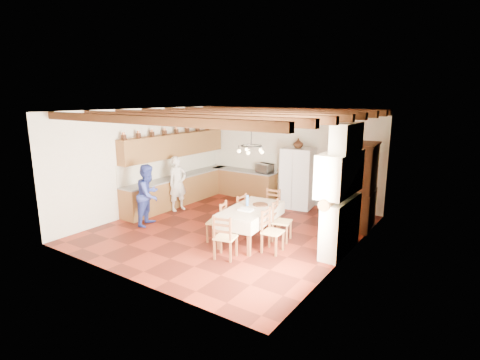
# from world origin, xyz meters

# --- Properties ---
(floor) EXTENTS (6.00, 6.50, 0.02)m
(floor) POSITION_xyz_m (0.00, 0.00, -0.01)
(floor) COLOR #46160E
(floor) RESTS_ON ground
(ceiling) EXTENTS (6.00, 6.50, 0.02)m
(ceiling) POSITION_xyz_m (0.00, 0.00, 3.01)
(ceiling) COLOR white
(ceiling) RESTS_ON ground
(wall_back) EXTENTS (6.00, 0.02, 3.00)m
(wall_back) POSITION_xyz_m (0.00, 3.26, 1.50)
(wall_back) COLOR beige
(wall_back) RESTS_ON ground
(wall_front) EXTENTS (6.00, 0.02, 3.00)m
(wall_front) POSITION_xyz_m (0.00, -3.26, 1.50)
(wall_front) COLOR beige
(wall_front) RESTS_ON ground
(wall_left) EXTENTS (0.02, 6.50, 3.00)m
(wall_left) POSITION_xyz_m (-3.01, 0.00, 1.50)
(wall_left) COLOR beige
(wall_left) RESTS_ON ground
(wall_right) EXTENTS (0.02, 6.50, 3.00)m
(wall_right) POSITION_xyz_m (3.01, 0.00, 1.50)
(wall_right) COLOR beige
(wall_right) RESTS_ON ground
(ceiling_beams) EXTENTS (6.00, 6.30, 0.16)m
(ceiling_beams) POSITION_xyz_m (0.00, 0.00, 2.91)
(ceiling_beams) COLOR #33220E
(ceiling_beams) RESTS_ON ground
(lower_cabinets_left) EXTENTS (0.60, 4.30, 0.86)m
(lower_cabinets_left) POSITION_xyz_m (-2.70, 1.05, 0.43)
(lower_cabinets_left) COLOR brown
(lower_cabinets_left) RESTS_ON ground
(lower_cabinets_back) EXTENTS (2.30, 0.60, 0.86)m
(lower_cabinets_back) POSITION_xyz_m (-1.55, 2.95, 0.43)
(lower_cabinets_back) COLOR brown
(lower_cabinets_back) RESTS_ON ground
(countertop_left) EXTENTS (0.62, 4.30, 0.04)m
(countertop_left) POSITION_xyz_m (-2.70, 1.05, 0.88)
(countertop_left) COLOR slate
(countertop_left) RESTS_ON lower_cabinets_left
(countertop_back) EXTENTS (2.34, 0.62, 0.04)m
(countertop_back) POSITION_xyz_m (-1.55, 2.95, 0.88)
(countertop_back) COLOR slate
(countertop_back) RESTS_ON lower_cabinets_back
(backsplash_left) EXTENTS (0.03, 4.30, 0.60)m
(backsplash_left) POSITION_xyz_m (-2.98, 1.05, 1.20)
(backsplash_left) COLOR white
(backsplash_left) RESTS_ON ground
(backsplash_back) EXTENTS (2.30, 0.03, 0.60)m
(backsplash_back) POSITION_xyz_m (-1.55, 3.23, 1.20)
(backsplash_back) COLOR white
(backsplash_back) RESTS_ON ground
(upper_cabinets) EXTENTS (0.35, 4.20, 0.70)m
(upper_cabinets) POSITION_xyz_m (-2.83, 1.05, 1.85)
(upper_cabinets) COLOR brown
(upper_cabinets) RESTS_ON ground
(fireplace) EXTENTS (0.56, 1.60, 2.80)m
(fireplace) POSITION_xyz_m (2.72, 0.20, 1.40)
(fireplace) COLOR beige
(fireplace) RESTS_ON ground
(wall_picture) EXTENTS (0.34, 0.03, 0.42)m
(wall_picture) POSITION_xyz_m (1.55, 3.23, 1.85)
(wall_picture) COLOR black
(wall_picture) RESTS_ON ground
(refrigerator) EXTENTS (1.00, 0.86, 1.82)m
(refrigerator) POSITION_xyz_m (0.55, 2.75, 0.91)
(refrigerator) COLOR white
(refrigerator) RESTS_ON floor
(hutch) EXTENTS (0.63, 1.26, 2.20)m
(hutch) POSITION_xyz_m (2.75, 2.02, 1.10)
(hutch) COLOR #3A190F
(hutch) RESTS_ON floor
(dining_table) EXTENTS (1.10, 1.91, 0.80)m
(dining_table) POSITION_xyz_m (0.84, -0.34, 0.72)
(dining_table) COLOR beige
(dining_table) RESTS_ON floor
(chandelier) EXTENTS (0.47, 0.47, 0.03)m
(chandelier) POSITION_xyz_m (0.84, -0.34, 2.25)
(chandelier) COLOR black
(chandelier) RESTS_ON ground
(chair_left_near) EXTENTS (0.50, 0.52, 0.96)m
(chair_left_near) POSITION_xyz_m (0.19, -0.81, 0.48)
(chair_left_near) COLOR brown
(chair_left_near) RESTS_ON floor
(chair_left_far) EXTENTS (0.40, 0.42, 0.96)m
(chair_left_far) POSITION_xyz_m (0.17, 0.01, 0.48)
(chair_left_far) COLOR brown
(chair_left_far) RESTS_ON floor
(chair_right_near) EXTENTS (0.42, 0.44, 0.96)m
(chair_right_near) POSITION_xyz_m (1.60, -0.65, 0.48)
(chair_right_near) COLOR brown
(chair_right_near) RESTS_ON floor
(chair_right_far) EXTENTS (0.48, 0.50, 0.96)m
(chair_right_far) POSITION_xyz_m (1.45, 0.06, 0.48)
(chair_right_far) COLOR brown
(chair_right_far) RESTS_ON floor
(chair_end_near) EXTENTS (0.50, 0.48, 0.96)m
(chair_end_near) POSITION_xyz_m (0.94, -1.48, 0.48)
(chair_end_near) COLOR brown
(chair_end_near) RESTS_ON floor
(chair_end_far) EXTENTS (0.45, 0.44, 0.96)m
(chair_end_far) POSITION_xyz_m (0.69, 0.86, 0.48)
(chair_end_far) COLOR brown
(chair_end_far) RESTS_ON floor
(person_man) EXTENTS (0.52, 0.67, 1.63)m
(person_man) POSITION_xyz_m (-2.26, 0.49, 0.81)
(person_man) COLOR silver
(person_man) RESTS_ON floor
(person_woman_blue) EXTENTS (0.82, 0.94, 1.63)m
(person_woman_blue) POSITION_xyz_m (-1.98, -0.90, 0.81)
(person_woman_blue) COLOR #313F9E
(person_woman_blue) RESTS_ON floor
(person_woman_red) EXTENTS (0.58, 1.09, 1.77)m
(person_woman_red) POSITION_xyz_m (2.20, 1.27, 0.89)
(person_woman_red) COLOR #BF4627
(person_woman_red) RESTS_ON floor
(microwave) EXTENTS (0.60, 0.46, 0.29)m
(microwave) POSITION_xyz_m (-0.73, 2.95, 1.05)
(microwave) COLOR silver
(microwave) RESTS_ON countertop_back
(fridge_vase) EXTENTS (0.31, 0.31, 0.29)m
(fridge_vase) POSITION_xyz_m (0.53, 2.75, 1.97)
(fridge_vase) COLOR #3A190F
(fridge_vase) RESTS_ON refrigerator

